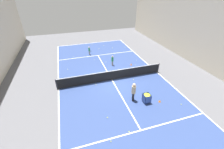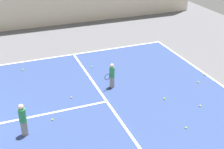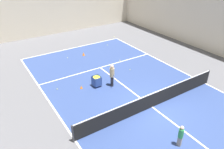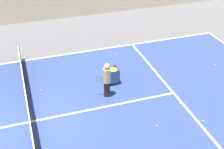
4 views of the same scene
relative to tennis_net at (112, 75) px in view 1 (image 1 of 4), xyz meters
The scene contains 36 objects.
ground_plane 0.55m from the tennis_net, ahead, with size 38.05×38.05×0.00m, color #5B5B60.
court_playing_area 0.55m from the tennis_net, ahead, with size 10.36×23.34×0.00m.
line_baseline_near 11.68m from the tennis_net, 90.00° to the right, with size 10.36×0.10×0.00m, color white.
line_sideline_left 5.21m from the tennis_net, behind, with size 0.10×23.34×0.00m, color white.
line_sideline_right 5.21m from the tennis_net, ahead, with size 0.10×23.34×0.00m, color white.
line_service_near 6.44m from the tennis_net, 90.00° to the right, with size 10.36×0.10×0.00m, color white.
line_service_far 6.44m from the tennis_net, 90.00° to the left, with size 10.36×0.10×0.00m, color white.
line_centre_service 0.55m from the tennis_net, ahead, with size 0.10×12.84×0.00m, color white.
hall_enclosure_left 11.27m from the tennis_net, behind, with size 0.15×34.35×8.69m.
tennis_net is the anchor object (origin of this frame).
player_near_baseline 7.11m from the tennis_net, 81.65° to the right, with size 0.33×0.55×1.14m.
coach_at_net 3.56m from the tennis_net, 101.93° to the left, with size 0.43×0.70×1.67m.
child_midcourt 3.20m from the tennis_net, 108.35° to the right, with size 0.29×0.29×1.24m.
ball_cart 4.35m from the tennis_net, 112.73° to the left, with size 0.55×0.57×0.80m.
training_cone_0 4.01m from the tennis_net, 142.58° to the right, with size 0.21×0.21×0.24m, color orange.
training_cone_2 5.16m from the tennis_net, 122.33° to the left, with size 0.19×0.19×0.22m, color orange.
tennis_ball_1 8.73m from the tennis_net, 94.64° to the right, with size 0.07×0.07×0.07m, color yellow.
tennis_ball_2 4.15m from the tennis_net, 97.03° to the right, with size 0.07×0.07×0.07m, color yellow.
tennis_ball_4 6.97m from the tennis_net, 72.02° to the left, with size 0.07×0.07×0.07m, color yellow.
tennis_ball_5 5.54m from the tennis_net, 142.20° to the right, with size 0.07×0.07×0.07m, color yellow.
tennis_ball_6 11.46m from the tennis_net, 100.02° to the right, with size 0.07×0.07×0.07m, color yellow.
tennis_ball_7 11.64m from the tennis_net, 105.49° to the right, with size 0.07×0.07×0.07m, color yellow.
tennis_ball_8 4.31m from the tennis_net, 148.21° to the right, with size 0.07×0.07×0.07m, color yellow.
tennis_ball_9 11.59m from the tennis_net, 87.38° to the right, with size 0.07×0.07×0.07m, color yellow.
tennis_ball_10 8.85m from the tennis_net, 107.90° to the right, with size 0.07×0.07×0.07m, color yellow.
tennis_ball_11 1.88m from the tennis_net, 13.81° to the left, with size 0.07×0.07×0.07m, color yellow.
tennis_ball_12 7.58m from the tennis_net, 64.32° to the right, with size 0.07×0.07×0.07m, color yellow.
tennis_ball_13 6.36m from the tennis_net, 82.71° to the left, with size 0.07×0.07×0.07m, color yellow.
tennis_ball_14 5.22m from the tennis_net, 81.40° to the right, with size 0.07×0.07×0.07m, color yellow.
tennis_ball_15 5.09m from the tennis_net, 68.75° to the left, with size 0.07×0.07×0.07m, color yellow.
tennis_ball_16 10.84m from the tennis_net, 90.08° to the right, with size 0.07×0.07×0.07m, color yellow.
tennis_ball_17 2.23m from the tennis_net, 161.61° to the left, with size 0.07×0.07×0.07m, color yellow.
tennis_ball_18 5.51m from the tennis_net, 40.66° to the right, with size 0.07×0.07×0.07m, color yellow.
tennis_ball_20 6.67m from the tennis_net, 129.48° to the left, with size 0.07×0.07×0.07m, color yellow.
tennis_ball_21 9.33m from the tennis_net, 119.59° to the right, with size 0.07×0.07×0.07m, color yellow.
tennis_ball_22 9.89m from the tennis_net, 99.90° to the right, with size 0.07×0.07×0.07m, color yellow.
Camera 1 is at (3.80, 12.12, 8.29)m, focal length 24.00 mm.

